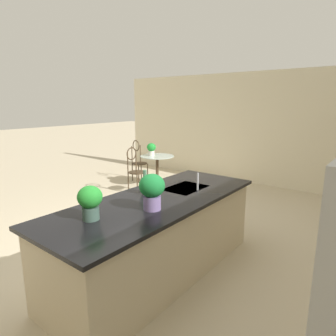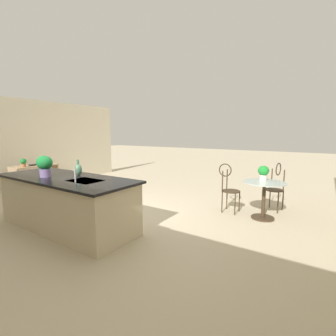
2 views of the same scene
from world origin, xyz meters
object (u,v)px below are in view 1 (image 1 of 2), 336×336
potted_plant_counter_near (152,189)px  vase_on_counter (145,185)px  bistro_table (157,168)px  chair_by_island (138,159)px  chair_near_window (135,168)px  potted_plant_counter_far (90,200)px  potted_plant_on_table (151,149)px

potted_plant_counter_near → vase_on_counter: 0.55m
bistro_table → chair_by_island: chair_by_island is taller
vase_on_counter → chair_near_window: bearing=-133.2°
bistro_table → chair_near_window: bearing=-2.4°
potted_plant_counter_far → potted_plant_counter_near: bearing=153.5°
potted_plant_on_table → potted_plant_counter_near: (3.07, 2.71, 0.22)m
chair_by_island → potted_plant_counter_near: size_ratio=2.82×
chair_by_island → potted_plant_counter_near: potted_plant_counter_near is taller
chair_near_window → vase_on_counter: vase_on_counter is taller
chair_near_window → bistro_table: bearing=177.6°
potted_plant_on_table → vase_on_counter: vase_on_counter is taller
potted_plant_on_table → potted_plant_counter_far: (3.62, 2.44, 0.19)m
chair_by_island → vase_on_counter: size_ratio=3.62×
bistro_table → potted_plant_counter_near: (3.13, 2.58, 0.68)m
chair_near_window → potted_plant_counter_near: (2.41, 2.61, 0.56)m
chair_near_window → potted_plant_counter_near: 3.60m
potted_plant_counter_far → vase_on_counter: (-0.90, -0.14, -0.07)m
chair_near_window → potted_plant_on_table: (-0.66, -0.10, 0.34)m
chair_near_window → potted_plant_on_table: 0.75m
potted_plant_on_table → potted_plant_counter_near: 4.10m
potted_plant_counter_far → chair_by_island: bearing=-141.4°
potted_plant_counter_near → potted_plant_counter_far: bearing=-26.5°
chair_by_island → potted_plant_on_table: bearing=75.3°
bistro_table → potted_plant_counter_near: potted_plant_counter_near is taller
potted_plant_counter_far → vase_on_counter: size_ratio=1.12×
potted_plant_on_table → potted_plant_counter_far: size_ratio=0.93×
chair_by_island → potted_plant_on_table: (0.15, 0.58, 0.34)m
bistro_table → vase_on_counter: 3.58m
chair_by_island → potted_plant_on_table: 0.69m
potted_plant_counter_near → potted_plant_counter_far: 0.61m
potted_plant_counter_near → bistro_table: bearing=-140.5°
potted_plant_counter_near → potted_plant_counter_far: size_ratio=1.15×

